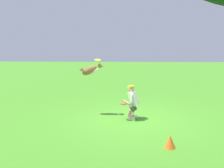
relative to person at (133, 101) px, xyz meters
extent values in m
plane|color=#448D25|center=(0.03, 0.11, -0.70)|extent=(60.00, 60.00, 0.00)
cube|color=silver|center=(-0.05, -0.13, -0.65)|extent=(0.26, 0.10, 0.10)
cylinder|color=tan|center=(0.00, -0.15, -0.46)|extent=(0.21, 0.33, 0.37)
cylinder|color=#4B5543|center=(-0.05, -0.11, -0.23)|extent=(0.29, 0.43, 0.37)
cube|color=silver|center=(0.05, 0.13, -0.65)|extent=(0.26, 0.10, 0.10)
cylinder|color=tan|center=(0.10, 0.11, -0.46)|extent=(0.21, 0.33, 0.37)
cylinder|color=#4B5543|center=(0.04, 0.11, -0.23)|extent=(0.29, 0.43, 0.37)
cube|color=white|center=(-0.03, 0.01, 0.11)|extent=(0.50, 0.46, 0.58)
cylinder|color=white|center=(-0.09, -0.18, 0.17)|extent=(0.13, 0.16, 0.29)
cylinder|color=white|center=(0.06, 0.19, 0.17)|extent=(0.13, 0.16, 0.29)
cylinder|color=tan|center=(0.25, 0.14, -0.01)|extent=(0.30, 0.18, 0.19)
cylinder|color=tan|center=(-0.06, -0.21, 0.01)|extent=(0.13, 0.16, 0.27)
sphere|color=tan|center=(0.06, -0.02, 0.47)|extent=(0.21, 0.21, 0.21)
cylinder|color=gold|center=(0.06, -0.02, 0.56)|extent=(0.22, 0.22, 0.07)
cylinder|color=gold|center=(0.15, -0.06, 0.53)|extent=(0.12, 0.12, 0.02)
ellipsoid|color=#8F5C35|center=(1.71, -0.58, 1.10)|extent=(0.70, 0.29, 0.54)
ellipsoid|color=beige|center=(1.54, -0.58, 1.07)|extent=(0.14, 0.20, 0.17)
sphere|color=#8F5C35|center=(1.29, -0.58, 1.28)|extent=(0.17, 0.17, 0.17)
cone|color=#8F5C35|center=(1.20, -0.58, 1.26)|extent=(0.09, 0.09, 0.09)
cone|color=#8F5C35|center=(1.31, -0.52, 1.36)|extent=(0.06, 0.06, 0.07)
cone|color=#8F5C35|center=(1.31, -0.63, 1.36)|extent=(0.06, 0.06, 0.07)
cylinder|color=beige|center=(1.52, -0.50, 1.06)|extent=(0.33, 0.07, 0.26)
cylinder|color=beige|center=(1.52, -0.67, 1.06)|extent=(0.33, 0.07, 0.26)
cylinder|color=#8F5C35|center=(1.90, -0.50, 1.06)|extent=(0.33, 0.07, 0.26)
cylinder|color=#8F5C35|center=(1.90, -0.67, 1.06)|extent=(0.33, 0.07, 0.26)
cylinder|color=beige|center=(2.11, -0.59, 1.15)|extent=(0.20, 0.05, 0.23)
cylinder|color=yellow|center=(1.39, -0.58, 1.52)|extent=(0.26, 0.25, 0.10)
cylinder|color=red|center=(0.37, 0.11, -0.09)|extent=(0.30, 0.30, 0.08)
cone|color=orange|center=(-0.92, 2.53, -0.52)|extent=(0.32, 0.32, 0.35)
camera|label=1|loc=(0.42, 8.81, 2.13)|focal=38.24mm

